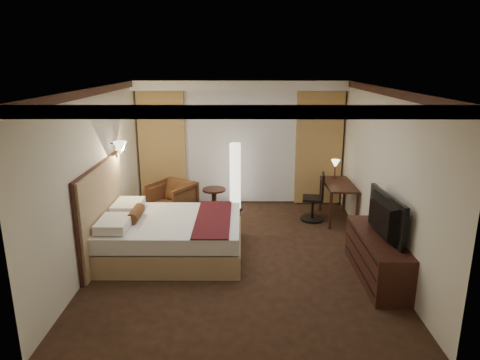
{
  "coord_description": "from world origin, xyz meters",
  "views": [
    {
      "loc": [
        0.03,
        -6.52,
        3.07
      ],
      "look_at": [
        0.0,
        0.4,
        1.15
      ],
      "focal_mm": 32.0,
      "sensor_mm": 36.0,
      "label": 1
    }
  ],
  "objects_px": {
    "side_table": "(214,201)",
    "desk": "(338,201)",
    "office_chair": "(313,197)",
    "armchair": "(171,198)",
    "bed": "(173,237)",
    "dresser": "(377,257)",
    "floor_lamp": "(235,177)",
    "television": "(379,214)"
  },
  "relations": [
    {
      "from": "side_table",
      "to": "desk",
      "type": "xyz_separation_m",
      "value": [
        2.5,
        -0.35,
        0.11
      ]
    },
    {
      "from": "office_chair",
      "to": "armchair",
      "type": "bearing_deg",
      "value": -173.3
    },
    {
      "from": "bed",
      "to": "dresser",
      "type": "bearing_deg",
      "value": -13.48
    },
    {
      "from": "bed",
      "to": "dresser",
      "type": "distance_m",
      "value": 3.18
    },
    {
      "from": "office_chair",
      "to": "floor_lamp",
      "type": "bearing_deg",
      "value": 167.44
    },
    {
      "from": "floor_lamp",
      "to": "dresser",
      "type": "relative_size",
      "value": 0.86
    },
    {
      "from": "bed",
      "to": "side_table",
      "type": "distance_m",
      "value": 2.09
    },
    {
      "from": "armchair",
      "to": "dresser",
      "type": "distance_m",
      "value": 4.21
    },
    {
      "from": "side_table",
      "to": "floor_lamp",
      "type": "bearing_deg",
      "value": 27.58
    },
    {
      "from": "floor_lamp",
      "to": "television",
      "type": "xyz_separation_m",
      "value": [
        2.08,
        -2.98,
        0.27
      ]
    },
    {
      "from": "armchair",
      "to": "bed",
      "type": "bearing_deg",
      "value": -48.5
    },
    {
      "from": "desk",
      "to": "office_chair",
      "type": "distance_m",
      "value": 0.52
    },
    {
      "from": "desk",
      "to": "office_chair",
      "type": "bearing_deg",
      "value": -174.39
    },
    {
      "from": "desk",
      "to": "office_chair",
      "type": "height_order",
      "value": "office_chair"
    },
    {
      "from": "floor_lamp",
      "to": "television",
      "type": "bearing_deg",
      "value": -55.11
    },
    {
      "from": "bed",
      "to": "armchair",
      "type": "xyz_separation_m",
      "value": [
        -0.3,
        1.75,
        0.09
      ]
    },
    {
      "from": "armchair",
      "to": "television",
      "type": "relative_size",
      "value": 0.69
    },
    {
      "from": "dresser",
      "to": "side_table",
      "type": "bearing_deg",
      "value": 132.73
    },
    {
      "from": "office_chair",
      "to": "bed",
      "type": "bearing_deg",
      "value": -138.0
    },
    {
      "from": "armchair",
      "to": "desk",
      "type": "height_order",
      "value": "armchair"
    },
    {
      "from": "desk",
      "to": "side_table",
      "type": "bearing_deg",
      "value": 172.06
    },
    {
      "from": "television",
      "to": "bed",
      "type": "bearing_deg",
      "value": 71.88
    },
    {
      "from": "side_table",
      "to": "television",
      "type": "height_order",
      "value": "television"
    },
    {
      "from": "side_table",
      "to": "desk",
      "type": "height_order",
      "value": "desk"
    },
    {
      "from": "side_table",
      "to": "floor_lamp",
      "type": "relative_size",
      "value": 0.36
    },
    {
      "from": "side_table",
      "to": "television",
      "type": "xyz_separation_m",
      "value": [
        2.52,
        -2.76,
        0.73
      ]
    },
    {
      "from": "television",
      "to": "dresser",
      "type": "bearing_deg",
      "value": -94.51
    },
    {
      "from": "armchair",
      "to": "side_table",
      "type": "bearing_deg",
      "value": 49.08
    },
    {
      "from": "desk",
      "to": "television",
      "type": "relative_size",
      "value": 0.98
    },
    {
      "from": "side_table",
      "to": "dresser",
      "type": "xyz_separation_m",
      "value": [
        2.55,
        -2.76,
        0.06
      ]
    },
    {
      "from": "desk",
      "to": "office_chair",
      "type": "relative_size",
      "value": 1.18
    },
    {
      "from": "armchair",
      "to": "desk",
      "type": "relative_size",
      "value": 0.71
    },
    {
      "from": "floor_lamp",
      "to": "television",
      "type": "relative_size",
      "value": 1.24
    },
    {
      "from": "side_table",
      "to": "television",
      "type": "bearing_deg",
      "value": -47.61
    },
    {
      "from": "bed",
      "to": "armchair",
      "type": "relative_size",
      "value": 2.69
    },
    {
      "from": "armchair",
      "to": "television",
      "type": "bearing_deg",
      "value": -4.84
    },
    {
      "from": "office_chair",
      "to": "dresser",
      "type": "relative_size",
      "value": 0.58
    },
    {
      "from": "bed",
      "to": "armchair",
      "type": "distance_m",
      "value": 1.78
    },
    {
      "from": "floor_lamp",
      "to": "desk",
      "type": "xyz_separation_m",
      "value": [
        2.06,
        -0.58,
        -0.35
      ]
    },
    {
      "from": "side_table",
      "to": "floor_lamp",
      "type": "height_order",
      "value": "floor_lamp"
    },
    {
      "from": "floor_lamp",
      "to": "office_chair",
      "type": "bearing_deg",
      "value": -21.96
    },
    {
      "from": "armchair",
      "to": "television",
      "type": "xyz_separation_m",
      "value": [
        3.36,
        -2.49,
        0.59
      ]
    }
  ]
}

